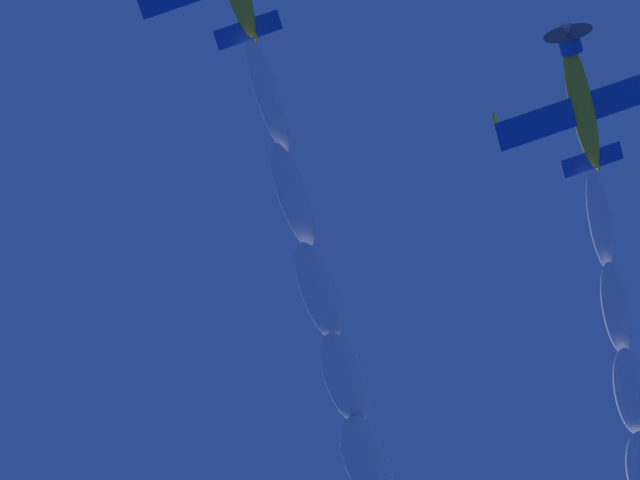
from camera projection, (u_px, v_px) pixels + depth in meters
airplane_left_wingman at (580, 99)px, 83.48m from camera, size 8.99×9.91×3.88m
smoke_trail_lead at (369, 466)px, 90.88m from camera, size 42.26×14.59×8.36m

